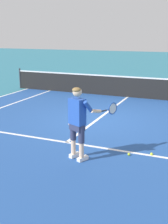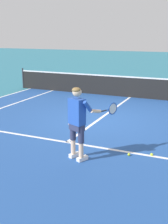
{
  "view_description": "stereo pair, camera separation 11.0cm",
  "coord_description": "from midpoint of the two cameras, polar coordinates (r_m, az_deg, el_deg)",
  "views": [
    {
      "loc": [
        3.37,
        -9.0,
        2.86
      ],
      "look_at": [
        0.72,
        -2.76,
        1.05
      ],
      "focal_mm": 47.19,
      "sensor_mm": 36.0,
      "label": 1
    },
    {
      "loc": [
        3.47,
        -8.96,
        2.86
      ],
      "look_at": [
        0.72,
        -2.76,
        1.05
      ],
      "focal_mm": 47.19,
      "sensor_mm": 36.0,
      "label": 2
    }
  ],
  "objects": [
    {
      "name": "ground_plane",
      "position": [
        10.03,
        2.09,
        -1.63
      ],
      "size": [
        80.0,
        80.0,
        0.0
      ],
      "primitive_type": "plane",
      "color": "teal"
    },
    {
      "name": "court_inner_surface",
      "position": [
        9.22,
        0.05,
        -3.11
      ],
      "size": [
        10.98,
        10.46,
        0.0
      ],
      "primitive_type": "cube",
      "color": "#234C93",
      "rests_on": "ground"
    },
    {
      "name": "line_service",
      "position": [
        8.04,
        -3.78,
        -5.87
      ],
      "size": [
        8.23,
        0.1,
        0.01
      ],
      "primitive_type": "cube",
      "color": "white",
      "rests_on": "ground"
    },
    {
      "name": "line_centre_service",
      "position": [
        10.85,
        3.83,
        -0.33
      ],
      "size": [
        0.1,
        6.4,
        0.01
      ],
      "primitive_type": "cube",
      "color": "white",
      "rests_on": "ground"
    },
    {
      "name": "tennis_net",
      "position": [
        13.74,
        8.3,
        4.91
      ],
      "size": [
        11.96,
        0.08,
        1.07
      ],
      "color": "#333338",
      "rests_on": "ground"
    },
    {
      "name": "tennis_player",
      "position": [
        6.69,
        -1.59,
        -1.29
      ],
      "size": [
        0.97,
        0.98,
        1.71
      ],
      "color": "white",
      "rests_on": "ground"
    },
    {
      "name": "tennis_ball_near_feet",
      "position": [
        7.38,
        12.53,
        -7.94
      ],
      "size": [
        0.07,
        0.07,
        0.07
      ],
      "primitive_type": "sphere",
      "color": "#CCE02D",
      "rests_on": "ground"
    },
    {
      "name": "tennis_ball_by_baseline",
      "position": [
        7.27,
        8.26,
        -8.09
      ],
      "size": [
        0.07,
        0.07,
        0.07
      ],
      "primitive_type": "sphere",
      "color": "#CCE02D",
      "rests_on": "ground"
    }
  ]
}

